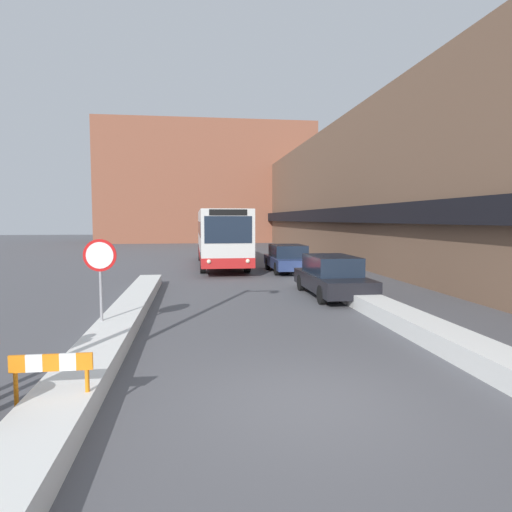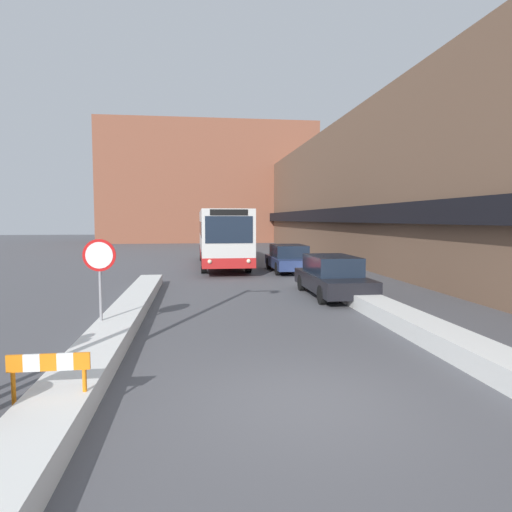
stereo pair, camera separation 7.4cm
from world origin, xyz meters
TOP-DOWN VIEW (x-y plane):
  - ground_plane at (0.00, 0.00)m, footprint 160.00×160.00m
  - building_row_right at (9.97, 24.00)m, footprint 5.50×60.00m
  - building_backdrop_far at (0.00, 50.85)m, footprint 26.00×8.00m
  - snow_bank_left at (-3.60, 4.62)m, footprint 0.90×17.79m
  - snow_bank_right at (3.60, 6.49)m, footprint 0.90×19.90m
  - city_bus at (-0.14, 20.68)m, footprint 2.57×12.02m
  - parked_car_front at (3.20, 9.34)m, footprint 1.81×4.73m
  - parked_car_middle at (3.20, 17.10)m, footprint 1.93×4.51m
  - stop_sign at (-3.93, 4.51)m, footprint 0.76×0.08m
  - construction_barricade at (-3.71, -0.08)m, footprint 1.10×0.06m

SIDE VIEW (x-z plane):
  - ground_plane at x=0.00m, z-range 0.00..0.00m
  - snow_bank_left at x=-3.60m, z-range 0.00..0.39m
  - snow_bank_right at x=3.60m, z-range 0.00..0.43m
  - construction_barricade at x=-3.71m, z-range 0.20..1.14m
  - parked_car_middle at x=3.20m, z-range 0.01..1.44m
  - parked_car_front at x=3.20m, z-range 0.00..1.46m
  - stop_sign at x=-3.93m, z-range 0.52..2.84m
  - city_bus at x=-0.14m, z-range 0.15..3.43m
  - building_row_right at x=9.97m, z-range -0.02..9.20m
  - building_backdrop_far at x=0.00m, z-range 0.00..14.40m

